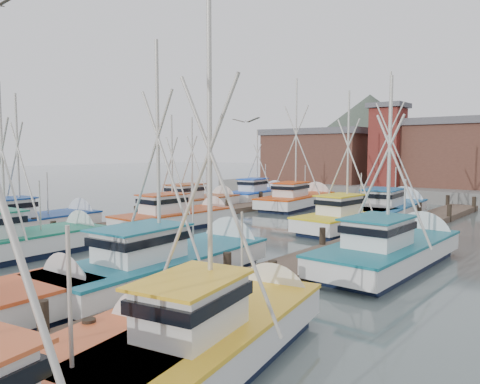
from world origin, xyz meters
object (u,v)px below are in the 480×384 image
Objects in this scene: boat_8 at (181,217)px; boat_12 at (299,199)px; boat_4 at (21,243)px; lookout_tower at (388,144)px.

boat_12 is at bearing 90.85° from boat_8.
boat_12 is (-0.15, 24.16, 0.01)m from boat_4.
boat_4 is at bearing -93.31° from lookout_tower.
boat_4 is 24.16m from boat_12.
lookout_tower is at bearing 86.28° from boat_8.
lookout_tower is 37.96m from boat_4.
boat_8 is (-0.28, 10.28, -0.00)m from boat_4.
boat_12 reaches higher than boat_8.
lookout_tower is 27.85m from boat_8.
boat_8 is at bearing -97.02° from boat_12.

